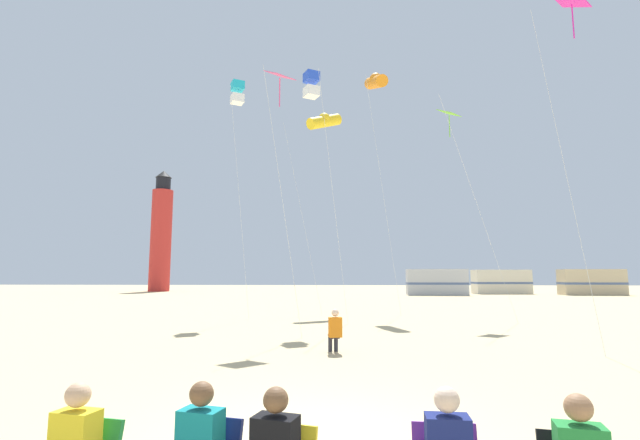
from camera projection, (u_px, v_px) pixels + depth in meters
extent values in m
sphere|color=#D8A87F|center=(78.00, 395.00, 3.66)|extent=(0.20, 0.20, 0.20)
sphere|color=brown|center=(202.00, 394.00, 3.69)|extent=(0.20, 0.20, 0.20)
sphere|color=brown|center=(276.00, 400.00, 3.51)|extent=(0.20, 0.20, 0.20)
sphere|color=beige|center=(447.00, 400.00, 3.52)|extent=(0.20, 0.20, 0.20)
sphere|color=#9E704C|center=(578.00, 408.00, 3.31)|extent=(0.20, 0.20, 0.20)
cube|color=orange|center=(335.00, 327.00, 11.92)|extent=(0.38, 0.29, 0.52)
sphere|color=beige|center=(335.00, 313.00, 11.97)|extent=(0.20, 0.20, 0.20)
cylinder|color=#2D2D38|center=(337.00, 336.00, 12.08)|extent=(0.20, 0.38, 0.13)
cylinder|color=#2D2D38|center=(336.00, 343.00, 12.21)|extent=(0.11, 0.11, 0.42)
cylinder|color=#2D2D38|center=(331.00, 336.00, 12.06)|extent=(0.20, 0.38, 0.13)
cylinder|color=#2D2D38|center=(330.00, 344.00, 12.19)|extent=(0.11, 0.11, 0.42)
cylinder|color=silver|center=(282.00, 197.00, 15.23)|extent=(1.37, 0.48, 9.35)
cube|color=#E54C8C|center=(280.00, 75.00, 16.50)|extent=(1.22, 1.22, 0.40)
cylinder|color=#E54C8C|center=(280.00, 92.00, 16.42)|extent=(0.04, 0.04, 1.10)
cylinder|color=silver|center=(564.00, 164.00, 12.73)|extent=(0.72, 1.45, 10.34)
cube|color=#D826A5|center=(571.00, 1.00, 13.68)|extent=(1.22, 1.22, 0.40)
cylinder|color=#D826A5|center=(573.00, 21.00, 13.60)|extent=(0.04, 0.04, 1.10)
cylinder|color=silver|center=(239.00, 200.00, 21.82)|extent=(1.01, 0.73, 11.38)
cube|color=#1EB2D1|center=(238.00, 86.00, 23.09)|extent=(0.82, 0.82, 0.44)
cube|color=white|center=(237.00, 99.00, 23.00)|extent=(0.82, 0.82, 0.44)
cylinder|color=silver|center=(301.00, 211.00, 25.57)|extent=(2.55, 2.51, 11.42)
cylinder|color=yellow|center=(324.00, 122.00, 27.45)|extent=(2.25, 2.27, 1.48)
sphere|color=yellow|center=(324.00, 119.00, 27.47)|extent=(0.76, 0.76, 0.76)
cylinder|color=silver|center=(383.00, 191.00, 24.26)|extent=(1.73, 0.46, 13.16)
cylinder|color=orange|center=(376.00, 82.00, 25.94)|extent=(1.30, 2.59, 1.48)
sphere|color=orange|center=(376.00, 80.00, 25.96)|extent=(0.76, 0.76, 0.76)
cylinder|color=silver|center=(333.00, 198.00, 19.02)|extent=(1.15, 2.01, 10.63)
cube|color=blue|center=(311.00, 77.00, 20.36)|extent=(0.82, 0.82, 0.44)
cube|color=white|center=(311.00, 92.00, 20.27)|extent=(0.82, 0.82, 0.44)
cylinder|color=silver|center=(478.00, 208.00, 19.48)|extent=(3.37, 1.47, 9.90)
cube|color=#72D12D|center=(449.00, 113.00, 21.81)|extent=(1.22, 1.22, 0.40)
cylinder|color=#72D12D|center=(449.00, 126.00, 21.72)|extent=(0.04, 0.04, 1.10)
cylinder|color=red|center=(161.00, 240.00, 62.08)|extent=(2.80, 2.80, 14.00)
cylinder|color=black|center=(163.00, 184.00, 63.07)|extent=(2.00, 2.00, 1.80)
cone|color=black|center=(164.00, 174.00, 63.25)|extent=(2.20, 2.20, 1.00)
cube|color=#B7BABF|center=(437.00, 282.00, 48.92)|extent=(6.47, 2.50, 2.80)
cube|color=#4C608C|center=(437.00, 283.00, 48.90)|extent=(6.51, 2.54, 0.24)
cube|color=beige|center=(501.00, 282.00, 52.85)|extent=(6.56, 2.78, 2.80)
cube|color=#4C608C|center=(501.00, 283.00, 52.83)|extent=(6.60, 2.82, 0.24)
cube|color=#C6B28C|center=(591.00, 282.00, 49.26)|extent=(6.45, 2.44, 2.80)
cube|color=#4C608C|center=(591.00, 283.00, 49.24)|extent=(6.49, 2.48, 0.24)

